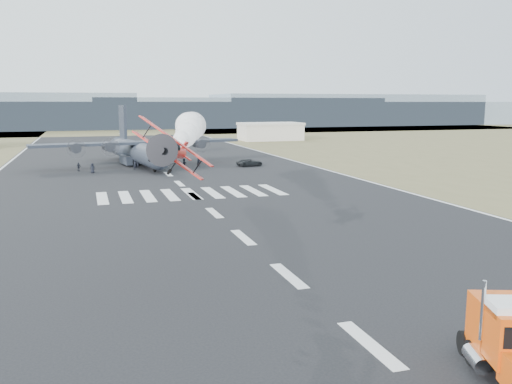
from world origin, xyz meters
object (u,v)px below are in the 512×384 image
crew_c (135,163)px  crew_b (135,163)px  crew_a (138,164)px  crew_g (135,165)px  crew_f (184,163)px  hangar_right (270,131)px  crew_e (92,168)px  aerobatic_biplane (172,151)px  crew_h (199,162)px  support_vehicle (250,163)px  transport_aircraft (137,150)px  crew_d (79,167)px

crew_c → crew_b: bearing=178.2°
crew_a → crew_g: 2.42m
crew_f → crew_g: size_ratio=0.98×
hangar_right → crew_e: size_ratio=11.29×
aerobatic_biplane → crew_h: bearing=89.7°
hangar_right → crew_b: hangar_right is taller
hangar_right → crew_e: (-58.79, -72.52, -2.10)m
hangar_right → crew_e: bearing=-129.0°
support_vehicle → crew_a: 21.87m
crew_e → crew_f: bearing=-161.6°
transport_aircraft → crew_g: transport_aircraft is taller
crew_a → crew_c: crew_c is taller
aerobatic_biplane → crew_e: bearing=106.8°
crew_c → crew_h: size_ratio=0.97×
crew_b → crew_f: (9.12, -2.69, 0.09)m
crew_g → crew_e: bearing=-142.3°
crew_b → crew_d: crew_b is taller
crew_a → crew_b: bearing=15.2°
hangar_right → crew_c: bearing=-127.4°
crew_e → crew_f: (17.27, 3.60, -0.01)m
crew_f → crew_h: bearing=-74.9°
crew_a → crew_h: 11.89m
crew_d → crew_g: bearing=-152.9°
transport_aircraft → crew_c: transport_aircraft is taller
hangar_right → support_vehicle: size_ratio=3.91×
transport_aircraft → crew_h: 13.26m
support_vehicle → hangar_right: bearing=-33.6°
crew_d → crew_e: crew_e is taller
aerobatic_biplane → crew_b: 70.84m
support_vehicle → crew_f: size_ratio=2.90×
transport_aircraft → crew_b: transport_aircraft is taller
crew_a → crew_b: (-0.35, 1.48, -0.08)m
crew_f → crew_a: bearing=80.8°
transport_aircraft → crew_h: (11.47, -6.28, -2.16)m
crew_c → crew_h: crew_h is taller
crew_d → crew_e: size_ratio=0.88×
transport_aircraft → crew_c: 5.16m
support_vehicle → crew_c: crew_c is taller
crew_c → crew_h: (12.28, -1.68, 0.03)m
crew_e → crew_h: size_ratio=0.97×
crew_e → crew_g: bearing=-155.5°
support_vehicle → crew_g: crew_g is taller
transport_aircraft → crew_e: 14.17m
crew_b → crew_c: 0.13m
hangar_right → crew_f: 80.49m
crew_c → crew_e: size_ratio=1.00×
crew_a → crew_d: 10.96m
transport_aircraft → aerobatic_biplane: bearing=-102.4°
hangar_right → transport_aircraft: size_ratio=0.49×
aerobatic_biplane → crew_g: 67.05m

